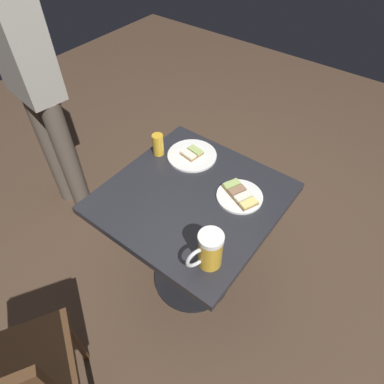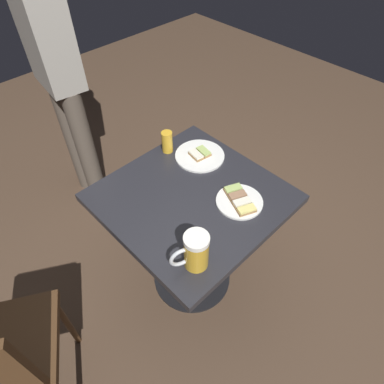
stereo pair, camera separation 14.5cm
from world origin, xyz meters
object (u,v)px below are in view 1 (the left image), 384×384
(beer_glass_small, at_px, (158,145))
(plate_near, at_px, (240,195))
(patron_standing, at_px, (32,81))
(plate_far, at_px, (192,155))
(beer_mug, at_px, (209,250))

(beer_glass_small, bearing_deg, plate_near, 178.97)
(patron_standing, bearing_deg, beer_glass_small, 19.77)
(plate_far, height_order, beer_glass_small, beer_glass_small)
(beer_mug, bearing_deg, patron_standing, -9.23)
(beer_glass_small, bearing_deg, beer_mug, 147.27)
(beer_mug, height_order, patron_standing, patron_standing)
(plate_near, relative_size, beer_mug, 1.27)
(plate_near, distance_m, beer_mug, 0.36)
(beer_glass_small, height_order, patron_standing, patron_standing)
(plate_near, height_order, plate_far, same)
(plate_far, bearing_deg, beer_mug, 133.09)
(beer_mug, xyz_separation_m, beer_glass_small, (0.55, -0.35, -0.02))
(plate_near, distance_m, patron_standing, 1.19)
(plate_far, distance_m, beer_glass_small, 0.17)
(plate_near, distance_m, beer_glass_small, 0.47)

